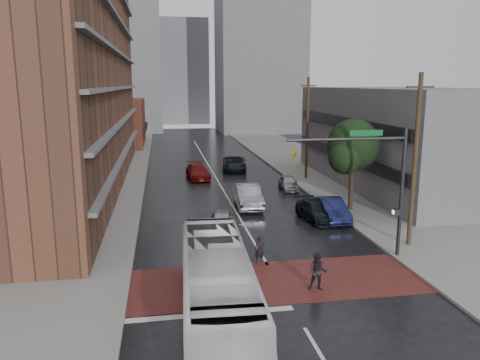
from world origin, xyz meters
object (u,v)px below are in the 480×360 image
object	(u,v)px
pedestrian_b	(318,272)
pedestrian_a	(260,249)
car_parked_far	(288,183)
car_travel_a	(221,221)
car_parked_near	(332,209)
car_parked_mid	(317,211)
car_travel_b	(248,196)
transit_bus	(217,288)
suv_travel	(234,164)
car_travel_c	(198,171)

from	to	relation	value
pedestrian_b	pedestrian_a	bearing A→B (deg)	139.50
pedestrian_a	car_parked_far	bearing A→B (deg)	72.20
pedestrian_b	car_parked_far	size ratio (longest dim) A/B	0.48
pedestrian_b	car_travel_a	xyz separation A→B (m)	(-3.25, 9.59, -0.25)
car_parked_near	pedestrian_a	bearing A→B (deg)	-129.91
car_travel_a	car_parked_mid	world-z (taller)	car_parked_mid
pedestrian_a	car_parked_near	xyz separation A→B (m)	(6.63, 7.00, 0.01)
car_travel_b	car_parked_mid	size ratio (longest dim) A/B	1.16
transit_bus	car_parked_near	bearing A→B (deg)	56.34
pedestrian_b	car_travel_a	world-z (taller)	pedestrian_b
car_parked_mid	pedestrian_b	bearing A→B (deg)	-115.40
suv_travel	car_travel_a	bearing A→B (deg)	-93.21
pedestrian_a	car_travel_c	world-z (taller)	pedestrian_a
car_parked_near	car_parked_far	distance (m)	9.82
pedestrian_b	car_parked_near	world-z (taller)	pedestrian_b
car_travel_c	suv_travel	world-z (taller)	suv_travel
pedestrian_a	pedestrian_b	bearing A→B (deg)	-60.44
suv_travel	car_travel_c	bearing A→B (deg)	-130.38
pedestrian_a	car_travel_a	xyz separation A→B (m)	(-1.31, 5.82, -0.10)
suv_travel	car_parked_mid	world-z (taller)	suv_travel
pedestrian_a	car_parked_far	distance (m)	17.91
pedestrian_b	car_travel_a	bearing A→B (deg)	131.04
pedestrian_a	car_travel_a	size ratio (longest dim) A/B	0.39
car_parked_far	car_parked_mid	bearing A→B (deg)	-88.87
car_travel_b	car_travel_c	world-z (taller)	car_travel_b
car_travel_a	car_travel_b	world-z (taller)	car_travel_b
transit_bus	car_parked_near	xyz separation A→B (m)	(9.63, 13.15, -0.80)
pedestrian_a	car_travel_c	bearing A→B (deg)	96.11
pedestrian_b	car_parked_mid	distance (m)	11.41
transit_bus	car_travel_b	xyz separation A→B (m)	(4.47, 17.53, -0.69)
pedestrian_a	car_travel_b	distance (m)	11.48
car_travel_a	car_travel_b	distance (m)	6.22
car_travel_b	suv_travel	size ratio (longest dim) A/B	0.96
car_travel_b	car_parked_far	world-z (taller)	car_travel_b
car_travel_a	car_parked_mid	distance (m)	6.96
transit_bus	car_travel_a	xyz separation A→B (m)	(1.69, 11.97, -0.91)
pedestrian_b	car_travel_b	bearing A→B (deg)	114.11
transit_bus	car_parked_far	xyz separation A→B (m)	(9.18, 22.96, -0.92)
transit_bus	car_travel_b	size ratio (longest dim) A/B	2.13
car_travel_c	car_parked_near	distance (m)	18.04
car_travel_c	car_parked_far	xyz separation A→B (m)	(7.68, -6.30, -0.09)
car_travel_b	suv_travel	distance (m)	15.64
car_travel_c	car_parked_far	world-z (taller)	car_travel_c
transit_bus	suv_travel	xyz separation A→B (m)	(5.81, 33.11, -0.79)
car_parked_mid	car_travel_c	bearing A→B (deg)	106.71
pedestrian_a	car_parked_mid	xyz separation A→B (m)	(5.54, 7.06, -0.09)
suv_travel	car_parked_near	size ratio (longest dim) A/B	1.20
car_travel_c	car_travel_a	bearing A→B (deg)	-94.16
car_travel_b	suv_travel	world-z (taller)	car_travel_b
pedestrian_b	suv_travel	xyz separation A→B (m)	(0.87, 30.72, -0.13)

